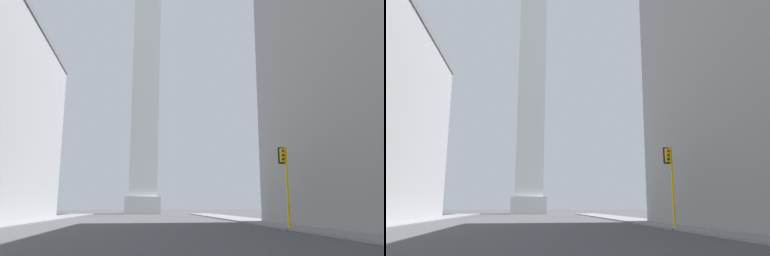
% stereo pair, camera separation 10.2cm
% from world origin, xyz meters
% --- Properties ---
extents(sidewalk_right, '(5.00, 112.73, 0.15)m').
position_xyz_m(sidewalk_right, '(13.56, 33.82, 0.07)').
color(sidewalk_right, slate).
rests_on(sidewalk_right, ground_plane).
extents(obelisk, '(8.52, 8.52, 66.84)m').
position_xyz_m(obelisk, '(0.00, 93.95, 32.38)').
color(obelisk, silver).
rests_on(obelisk, ground_plane).
extents(traffic_light_mid_right, '(0.77, 0.50, 6.45)m').
position_xyz_m(traffic_light_mid_right, '(11.08, 27.40, 4.24)').
color(traffic_light_mid_right, yellow).
rests_on(traffic_light_mid_right, ground_plane).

